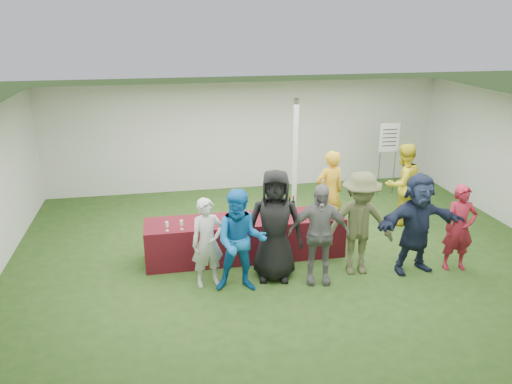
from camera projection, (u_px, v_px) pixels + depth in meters
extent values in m
plane|color=#284719|center=(284.00, 254.00, 9.35)|extent=(60.00, 60.00, 0.00)
plane|color=white|center=(247.00, 136.00, 12.61)|extent=(10.00, 0.00, 10.00)
plane|color=white|center=(380.00, 305.00, 5.19)|extent=(10.00, 0.00, 10.00)
plane|color=white|center=(287.00, 110.00, 8.46)|extent=(10.00, 10.00, 0.00)
cylinder|color=silver|center=(295.00, 166.00, 10.10)|extent=(0.10, 0.10, 2.70)
cube|color=#5C1418|center=(245.00, 238.00, 9.13)|extent=(3.60, 0.80, 0.75)
cylinder|color=black|center=(262.00, 209.00, 9.17)|extent=(0.07, 0.07, 0.22)
cylinder|color=black|center=(262.00, 201.00, 9.12)|extent=(0.03, 0.03, 0.08)
cylinder|color=maroon|center=(262.00, 199.00, 9.10)|extent=(0.03, 0.03, 0.02)
cylinder|color=black|center=(265.00, 208.00, 9.20)|extent=(0.07, 0.07, 0.22)
cylinder|color=black|center=(265.00, 201.00, 9.15)|extent=(0.03, 0.03, 0.08)
cylinder|color=maroon|center=(265.00, 198.00, 9.13)|extent=(0.03, 0.03, 0.02)
cylinder|color=black|center=(275.00, 209.00, 9.16)|extent=(0.07, 0.07, 0.22)
cylinder|color=black|center=(275.00, 201.00, 9.11)|extent=(0.03, 0.03, 0.08)
cylinder|color=maroon|center=(275.00, 199.00, 9.09)|extent=(0.03, 0.03, 0.02)
cylinder|color=black|center=(283.00, 207.00, 9.25)|extent=(0.07, 0.07, 0.22)
cylinder|color=black|center=(283.00, 200.00, 9.20)|extent=(0.03, 0.03, 0.08)
cylinder|color=maroon|center=(283.00, 197.00, 9.18)|extent=(0.03, 0.03, 0.02)
cylinder|color=black|center=(289.00, 208.00, 9.23)|extent=(0.07, 0.07, 0.22)
cylinder|color=black|center=(290.00, 200.00, 9.18)|extent=(0.03, 0.03, 0.08)
cylinder|color=maroon|center=(290.00, 197.00, 9.17)|extent=(0.03, 0.03, 0.02)
cylinder|color=black|center=(293.00, 207.00, 9.27)|extent=(0.07, 0.07, 0.22)
cylinder|color=black|center=(293.00, 199.00, 9.22)|extent=(0.03, 0.03, 0.08)
cylinder|color=maroon|center=(293.00, 196.00, 9.21)|extent=(0.03, 0.03, 0.02)
cylinder|color=silver|center=(167.00, 231.00, 8.50)|extent=(0.06, 0.06, 0.00)
cylinder|color=silver|center=(167.00, 228.00, 8.49)|extent=(0.01, 0.01, 0.07)
cylinder|color=silver|center=(167.00, 224.00, 8.46)|extent=(0.06, 0.06, 0.08)
cylinder|color=silver|center=(182.00, 229.00, 8.56)|extent=(0.06, 0.06, 0.00)
cylinder|color=silver|center=(182.00, 227.00, 8.54)|extent=(0.01, 0.01, 0.07)
cylinder|color=silver|center=(181.00, 223.00, 8.52)|extent=(0.06, 0.06, 0.08)
cylinder|color=#420711|center=(182.00, 224.00, 8.53)|extent=(0.05, 0.05, 0.02)
cylinder|color=silver|center=(203.00, 227.00, 8.64)|extent=(0.06, 0.06, 0.00)
cylinder|color=silver|center=(203.00, 225.00, 8.62)|extent=(0.01, 0.01, 0.07)
cylinder|color=silver|center=(203.00, 221.00, 8.60)|extent=(0.06, 0.06, 0.08)
cylinder|color=silver|center=(230.00, 226.00, 8.69)|extent=(0.06, 0.06, 0.00)
cylinder|color=silver|center=(230.00, 224.00, 8.68)|extent=(0.01, 0.01, 0.07)
cylinder|color=silver|center=(230.00, 220.00, 8.65)|extent=(0.06, 0.06, 0.08)
cylinder|color=#420711|center=(230.00, 221.00, 8.66)|extent=(0.05, 0.05, 0.02)
cylinder|color=silver|center=(317.00, 218.00, 9.03)|extent=(0.06, 0.06, 0.00)
cylinder|color=silver|center=(317.00, 216.00, 9.02)|extent=(0.01, 0.01, 0.07)
cylinder|color=silver|center=(317.00, 212.00, 8.99)|extent=(0.06, 0.06, 0.08)
cylinder|color=#420711|center=(317.00, 213.00, 9.00)|extent=(0.05, 0.05, 0.02)
cylinder|color=silver|center=(243.00, 212.00, 9.04)|extent=(0.07, 0.07, 0.20)
cylinder|color=silver|center=(243.00, 206.00, 9.00)|extent=(0.03, 0.03, 0.03)
cube|color=white|center=(329.00, 211.00, 9.33)|extent=(0.25, 0.18, 0.03)
cylinder|color=slate|center=(331.00, 213.00, 9.05)|extent=(0.27, 0.27, 0.18)
cylinder|color=slate|center=(379.00, 174.00, 12.30)|extent=(0.02, 0.02, 1.10)
cylinder|color=slate|center=(394.00, 173.00, 12.37)|extent=(0.02, 0.02, 1.10)
cube|color=white|center=(389.00, 137.00, 12.04)|extent=(0.50, 0.02, 0.70)
cube|color=black|center=(390.00, 129.00, 11.96)|extent=(0.36, 0.01, 0.02)
cube|color=black|center=(390.00, 134.00, 11.99)|extent=(0.36, 0.01, 0.02)
cube|color=black|center=(390.00, 138.00, 12.03)|extent=(0.36, 0.01, 0.02)
cube|color=black|center=(389.00, 142.00, 12.06)|extent=(0.36, 0.01, 0.02)
cube|color=black|center=(389.00, 146.00, 12.09)|extent=(0.36, 0.01, 0.02)
imported|color=gold|center=(329.00, 192.00, 10.03)|extent=(0.71, 0.55, 1.73)
imported|color=yellow|center=(402.00, 184.00, 10.48)|extent=(0.99, 0.86, 1.75)
imported|color=silver|center=(207.00, 243.00, 8.05)|extent=(0.61, 0.47, 1.50)
imported|color=#1266B5|center=(241.00, 241.00, 7.85)|extent=(0.93, 0.78, 1.71)
imported|color=black|center=(275.00, 226.00, 8.19)|extent=(1.05, 0.80, 1.91)
imported|color=slate|center=(319.00, 234.00, 8.11)|extent=(1.07, 0.62, 1.72)
imported|color=#4B502E|center=(359.00, 224.00, 8.38)|extent=(1.23, 0.78, 1.82)
imported|color=#19223B|center=(417.00, 224.00, 8.45)|extent=(1.68, 0.67, 1.77)
imported|color=maroon|center=(459.00, 228.00, 8.56)|extent=(0.60, 0.43, 1.54)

